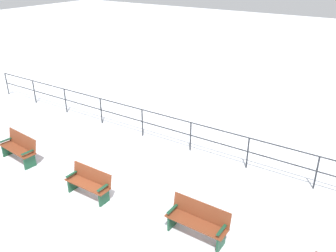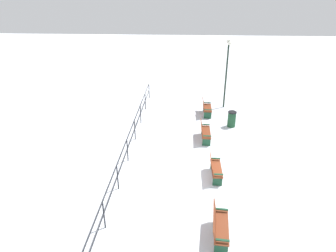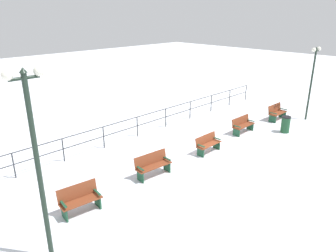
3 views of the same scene
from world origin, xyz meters
name	(u,v)px [view 3 (image 3 of 3)]	position (x,y,z in m)	size (l,w,h in m)	color
ground_plane	(207,152)	(0.00, 0.00, 0.00)	(80.00, 80.00, 0.00)	white
bench_nearest	(80,199)	(0.02, -6.74, 0.47)	(0.72, 1.42, 0.94)	brown
bench_second	(153,165)	(-0.11, -3.37, 0.49)	(0.65, 1.59, 0.93)	brown
bench_third	(208,144)	(0.04, 0.00, 0.44)	(0.48, 1.42, 0.83)	brown
bench_fourth	(243,125)	(-0.22, 3.38, 0.46)	(0.53, 1.56, 0.87)	brown
bench_fifth	(277,112)	(0.05, 6.76, 0.48)	(0.59, 1.45, 0.95)	brown
lamppost_near	(35,147)	(1.31, -8.40, 3.28)	(0.24, 0.93, 5.17)	#1E2D23
lamppost_middle	(313,71)	(1.31, 8.12, 2.97)	(0.24, 0.97, 4.38)	#1E2D23
waterfront_railing	(152,119)	(-3.86, 0.00, 0.75)	(0.05, 19.10, 1.11)	#26282D
trash_bin	(285,124)	(1.42, 5.09, 0.46)	(0.48, 0.48, 0.92)	#1E4C2D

